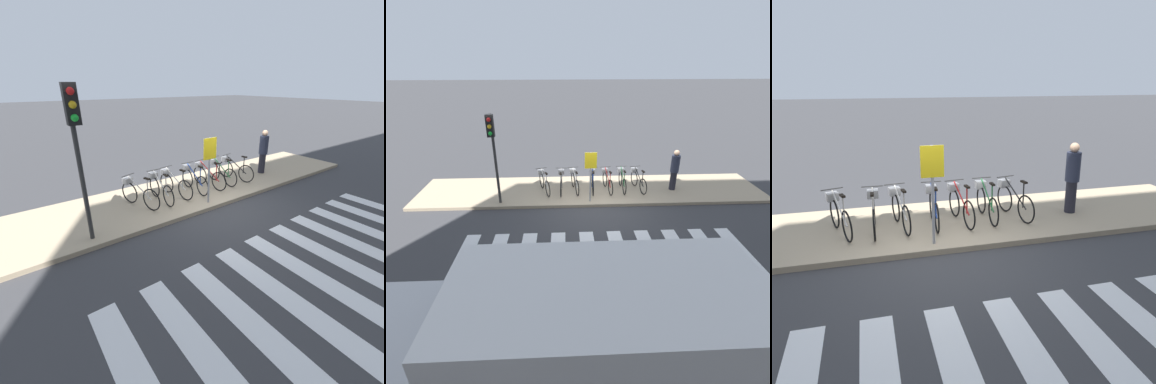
# 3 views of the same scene
# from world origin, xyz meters

# --- Properties ---
(ground_plane) EXTENTS (120.00, 120.00, 0.00)m
(ground_plane) POSITION_xyz_m (0.00, 0.00, 0.00)
(ground_plane) COLOR #38383A
(sidewalk) EXTENTS (14.16, 2.87, 0.12)m
(sidewalk) POSITION_xyz_m (0.00, 1.43, 0.06)
(sidewalk) COLOR tan
(sidewalk) RESTS_ON ground_plane
(parked_bicycle_0) EXTENTS (0.63, 1.47, 0.95)m
(parked_bicycle_0) POSITION_xyz_m (-1.96, 1.32, 0.54)
(parked_bicycle_0) COLOR black
(parked_bicycle_0) RESTS_ON sidewalk
(parked_bicycle_1) EXTENTS (0.46, 1.54, 0.95)m
(parked_bicycle_1) POSITION_xyz_m (-1.25, 1.29, 0.54)
(parked_bicycle_1) COLOR black
(parked_bicycle_1) RESTS_ON sidewalk
(parked_bicycle_2) EXTENTS (0.46, 1.53, 0.95)m
(parked_bicycle_2) POSITION_xyz_m (-0.70, 1.37, 0.54)
(parked_bicycle_2) COLOR black
(parked_bicycle_2) RESTS_ON sidewalk
(parked_bicycle_3) EXTENTS (0.46, 1.54, 0.95)m
(parked_bicycle_3) POSITION_xyz_m (0.04, 1.34, 0.54)
(parked_bicycle_3) COLOR black
(parked_bicycle_3) RESTS_ON sidewalk
(parked_bicycle_4) EXTENTS (0.46, 1.54, 0.95)m
(parked_bicycle_4) POSITION_xyz_m (0.64, 1.34, 0.54)
(parked_bicycle_4) COLOR black
(parked_bicycle_4) RESTS_ON sidewalk
(parked_bicycle_5) EXTENTS (0.46, 1.54, 0.95)m
(parked_bicycle_5) POSITION_xyz_m (1.28, 1.40, 0.54)
(parked_bicycle_5) COLOR black
(parked_bicycle_5) RESTS_ON sidewalk
(parked_bicycle_6) EXTENTS (0.48, 1.52, 0.95)m
(parked_bicycle_6) POSITION_xyz_m (1.93, 1.37, 0.54)
(parked_bicycle_6) COLOR black
(parked_bicycle_6) RESTS_ON sidewalk
(pedestrian) EXTENTS (0.34, 0.34, 1.70)m
(pedestrian) POSITION_xyz_m (3.39, 1.25, 1.01)
(pedestrian) COLOR #23232D
(pedestrian) RESTS_ON sidewalk
(traffic_light) EXTENTS (0.24, 0.40, 3.35)m
(traffic_light) POSITION_xyz_m (-3.58, 0.24, 2.54)
(traffic_light) COLOR #2D2D2D
(traffic_light) RESTS_ON sidewalk
(sign_post) EXTENTS (0.44, 0.07, 1.95)m
(sign_post) POSITION_xyz_m (-0.15, 0.29, 1.46)
(sign_post) COLOR #99999E
(sign_post) RESTS_ON sidewalk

